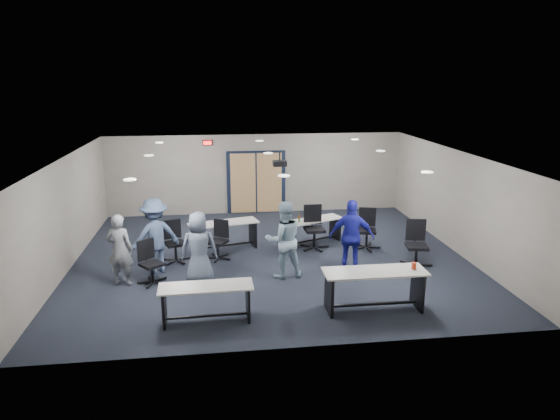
{
  "coord_description": "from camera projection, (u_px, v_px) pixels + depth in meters",
  "views": [
    {
      "loc": [
        -1.34,
        -12.19,
        4.61
      ],
      "look_at": [
        0.2,
        -0.3,
        1.36
      ],
      "focal_mm": 32.0,
      "sensor_mm": 36.0,
      "label": 1
    }
  ],
  "objects": [
    {
      "name": "chair_back_a",
      "position": [
        175.0,
        242.0,
        12.63
      ],
      "size": [
        0.85,
        0.85,
        1.06
      ],
      "primitive_type": null,
      "rotation": [
        0.0,
        0.0,
        0.34
      ],
      "color": "black",
      "rests_on": "floor"
    },
    {
      "name": "floor",
      "position": [
        271.0,
        257.0,
        13.05
      ],
      "size": [
        10.0,
        10.0,
        0.0
      ],
      "primitive_type": "plane",
      "color": "black",
      "rests_on": "ground"
    },
    {
      "name": "chair_back_b",
      "position": [
        217.0,
        240.0,
        12.82
      ],
      "size": [
        0.87,
        0.87,
        1.01
      ],
      "primitive_type": null,
      "rotation": [
        0.0,
        0.0,
        -0.54
      ],
      "color": "black",
      "rests_on": "floor"
    },
    {
      "name": "chair_back_c",
      "position": [
        314.0,
        228.0,
        13.57
      ],
      "size": [
        0.77,
        0.77,
        1.19
      ],
      "primitive_type": null,
      "rotation": [
        0.0,
        0.0,
        0.03
      ],
      "color": "black",
      "rests_on": "floor"
    },
    {
      "name": "person_lightblue",
      "position": [
        284.0,
        240.0,
        11.59
      ],
      "size": [
        0.98,
        0.81,
        1.83
      ],
      "primitive_type": "imported",
      "rotation": [
        0.0,
        0.0,
        3.29
      ],
      "color": "#9CBCCE",
      "rests_on": "floor"
    },
    {
      "name": "right_wall",
      "position": [
        456.0,
        201.0,
        13.31
      ],
      "size": [
        0.04,
        9.0,
        2.7
      ],
      "primitive_type": "cube",
      "color": "gray",
      "rests_on": "floor"
    },
    {
      "name": "table_front_left",
      "position": [
        206.0,
        297.0,
        9.56
      ],
      "size": [
        1.81,
        0.64,
        0.73
      ],
      "rotation": [
        0.0,
        0.0,
        0.02
      ],
      "color": "beige",
      "rests_on": "floor"
    },
    {
      "name": "table_back_left",
      "position": [
        224.0,
        231.0,
        13.54
      ],
      "size": [
        1.97,
        1.07,
        0.76
      ],
      "rotation": [
        0.0,
        0.0,
        0.25
      ],
      "color": "beige",
      "rests_on": "floor"
    },
    {
      "name": "exit_sign",
      "position": [
        207.0,
        143.0,
        16.46
      ],
      "size": [
        0.32,
        0.07,
        0.18
      ],
      "color": "black",
      "rests_on": "back_wall"
    },
    {
      "name": "table_front_right",
      "position": [
        375.0,
        283.0,
        10.01
      ],
      "size": [
        2.08,
        0.71,
        0.98
      ],
      "rotation": [
        0.0,
        0.0,
        -0.01
      ],
      "color": "beige",
      "rests_on": "floor"
    },
    {
      "name": "ceiling",
      "position": [
        270.0,
        155.0,
        12.34
      ],
      "size": [
        10.0,
        9.0,
        0.04
      ],
      "primitive_type": "cube",
      "color": "silver",
      "rests_on": "back_wall"
    },
    {
      "name": "person_back",
      "position": [
        155.0,
        236.0,
        11.84
      ],
      "size": [
        1.36,
        1.12,
        1.83
      ],
      "primitive_type": "imported",
      "rotation": [
        0.0,
        0.0,
        3.58
      ],
      "color": "#425477",
      "rests_on": "floor"
    },
    {
      "name": "person_gray",
      "position": [
        120.0,
        250.0,
        11.15
      ],
      "size": [
        0.69,
        0.53,
        1.67
      ],
      "primitive_type": "imported",
      "rotation": [
        0.0,
        0.0,
        2.9
      ],
      "color": "gray",
      "rests_on": "floor"
    },
    {
      "name": "left_wall",
      "position": [
        66.0,
        214.0,
        12.07
      ],
      "size": [
        0.04,
        9.0,
        2.7
      ],
      "primitive_type": "cube",
      "color": "gray",
      "rests_on": "floor"
    },
    {
      "name": "chair_loose_right",
      "position": [
        417.0,
        244.0,
        12.28
      ],
      "size": [
        0.85,
        0.85,
        1.16
      ],
      "primitive_type": null,
      "rotation": [
        0.0,
        0.0,
        -0.19
      ],
      "color": "black",
      "rests_on": "floor"
    },
    {
      "name": "back_wall",
      "position": [
        256.0,
        174.0,
        17.0
      ],
      "size": [
        10.0,
        0.04,
        2.7
      ],
      "primitive_type": "cube",
      "color": "gray",
      "rests_on": "floor"
    },
    {
      "name": "person_plaid",
      "position": [
        199.0,
        248.0,
        11.22
      ],
      "size": [
        0.83,
        0.55,
        1.69
      ],
      "primitive_type": "imported",
      "rotation": [
        0.0,
        0.0,
        3.15
      ],
      "color": "slate",
      "rests_on": "floor"
    },
    {
      "name": "chair_back_d",
      "position": [
        367.0,
        229.0,
        13.58
      ],
      "size": [
        0.85,
        0.85,
        1.1
      ],
      "primitive_type": null,
      "rotation": [
        0.0,
        0.0,
        -0.27
      ],
      "color": "black",
      "rests_on": "floor"
    },
    {
      "name": "double_door",
      "position": [
        256.0,
        183.0,
        17.04
      ],
      "size": [
        2.0,
        0.07,
        2.2
      ],
      "color": "black",
      "rests_on": "back_wall"
    },
    {
      "name": "table_back_right",
      "position": [
        313.0,
        227.0,
        14.04
      ],
      "size": [
        1.8,
        1.18,
        0.95
      ],
      "rotation": [
        0.0,
        0.0,
        0.39
      ],
      "color": "beige",
      "rests_on": "floor"
    },
    {
      "name": "person_navy",
      "position": [
        352.0,
        237.0,
        11.83
      ],
      "size": [
        1.14,
        0.72,
        1.8
      ],
      "primitive_type": "imported",
      "rotation": [
        0.0,
        0.0,
        2.85
      ],
      "color": "#1A1B92",
      "rests_on": "floor"
    },
    {
      "name": "ceiling_projector",
      "position": [
        280.0,
        163.0,
        12.93
      ],
      "size": [
        0.35,
        0.32,
        0.37
      ],
      "color": "black",
      "rests_on": "ceiling"
    },
    {
      "name": "chair_loose_left",
      "position": [
        152.0,
        263.0,
        11.29
      ],
      "size": [
        0.89,
        0.89,
        1.01
      ],
      "primitive_type": null,
      "rotation": [
        0.0,
        0.0,
        0.69
      ],
      "color": "black",
      "rests_on": "floor"
    },
    {
      "name": "front_wall",
      "position": [
        300.0,
        276.0,
        8.38
      ],
      "size": [
        10.0,
        0.04,
        2.7
      ],
      "primitive_type": "cube",
      "color": "gray",
      "rests_on": "floor"
    },
    {
      "name": "ceiling_can_lights",
      "position": [
        269.0,
        155.0,
        12.59
      ],
      "size": [
        6.24,
        5.74,
        0.02
      ],
      "primitive_type": null,
      "color": "silver",
      "rests_on": "ceiling"
    }
  ]
}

